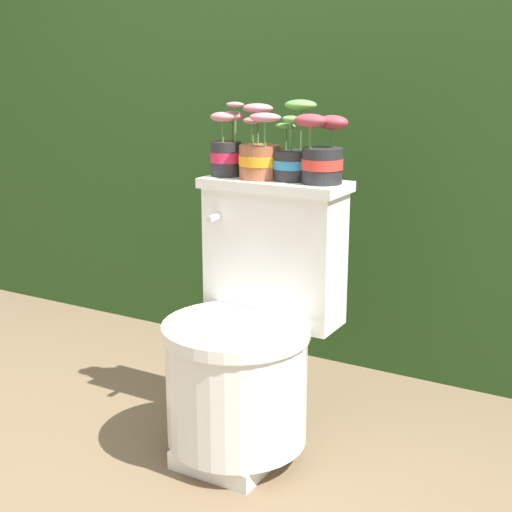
% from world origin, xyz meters
% --- Properties ---
extents(ground_plane, '(12.00, 12.00, 0.00)m').
position_xyz_m(ground_plane, '(0.00, 0.00, 0.00)').
color(ground_plane, brown).
extents(hedge_backdrop, '(4.37, 0.79, 1.48)m').
position_xyz_m(hedge_backdrop, '(0.00, 1.18, 0.74)').
color(hedge_backdrop, '#284C1E').
rests_on(hedge_backdrop, ground).
extents(toilet, '(0.44, 0.53, 0.79)m').
position_xyz_m(toilet, '(0.06, 0.07, 0.33)').
color(toilet, white).
rests_on(toilet, ground).
extents(potted_plant_left, '(0.11, 0.09, 0.22)m').
position_xyz_m(potted_plant_left, '(-0.11, 0.22, 0.87)').
color(potted_plant_left, '#262628').
rests_on(potted_plant_left, toilet).
extents(potted_plant_midleft, '(0.16, 0.13, 0.22)m').
position_xyz_m(potted_plant_midleft, '(0.01, 0.22, 0.87)').
color(potted_plant_midleft, '#9E5638').
rests_on(potted_plant_midleft, toilet).
extents(potted_plant_middle, '(0.12, 0.12, 0.23)m').
position_xyz_m(potted_plant_middle, '(0.11, 0.25, 0.86)').
color(potted_plant_middle, '#262628').
rests_on(potted_plant_middle, toilet).
extents(potted_plant_midright, '(0.14, 0.12, 0.20)m').
position_xyz_m(potted_plant_midright, '(0.21, 0.23, 0.87)').
color(potted_plant_midright, '#262628').
rests_on(potted_plant_midright, toilet).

